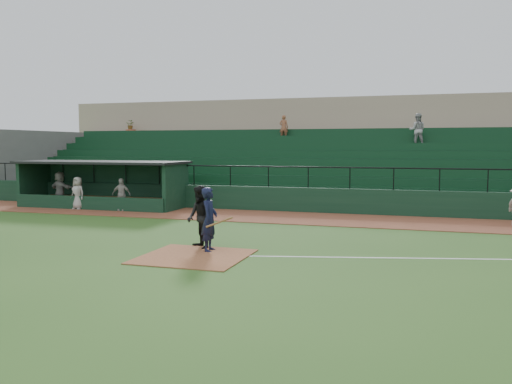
% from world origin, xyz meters
% --- Properties ---
extents(ground, '(90.00, 90.00, 0.00)m').
position_xyz_m(ground, '(0.00, 0.00, 0.00)').
color(ground, '#284E19').
rests_on(ground, ground).
extents(warning_track, '(40.00, 4.00, 0.03)m').
position_xyz_m(warning_track, '(0.00, 8.00, 0.01)').
color(warning_track, brown).
rests_on(warning_track, ground).
extents(home_plate_dirt, '(3.00, 3.00, 0.03)m').
position_xyz_m(home_plate_dirt, '(0.00, -1.00, 0.01)').
color(home_plate_dirt, brown).
rests_on(home_plate_dirt, ground).
extents(foul_line, '(17.49, 4.44, 0.01)m').
position_xyz_m(foul_line, '(8.00, 1.20, 0.01)').
color(foul_line, white).
rests_on(foul_line, ground).
extents(stadium_structure, '(38.00, 13.08, 6.40)m').
position_xyz_m(stadium_structure, '(-0.00, 16.46, 2.30)').
color(stadium_structure, '#10311E').
rests_on(stadium_structure, ground).
extents(dugout, '(8.90, 3.20, 2.42)m').
position_xyz_m(dugout, '(-9.75, 9.56, 1.33)').
color(dugout, '#10311E').
rests_on(dugout, ground).
extents(batter_at_plate, '(1.07, 0.76, 1.97)m').
position_xyz_m(batter_at_plate, '(0.12, -0.11, 0.99)').
color(batter_at_plate, black).
rests_on(batter_at_plate, ground).
extents(umpire, '(1.22, 1.21, 1.98)m').
position_xyz_m(umpire, '(-0.34, 0.26, 0.99)').
color(umpire, black).
rests_on(umpire, ground).
extents(dugout_player_a, '(0.99, 0.54, 1.61)m').
position_xyz_m(dugout_player_a, '(-7.85, 7.84, 0.83)').
color(dugout_player_a, '#A6A19C').
rests_on(dugout_player_a, warning_track).
extents(dugout_player_b, '(0.87, 0.64, 1.63)m').
position_xyz_m(dugout_player_b, '(-10.29, 7.76, 0.84)').
color(dugout_player_b, '#AAA49F').
rests_on(dugout_player_b, warning_track).
extents(dugout_player_c, '(1.78, 0.98, 1.83)m').
position_xyz_m(dugout_player_c, '(-12.12, 8.77, 0.94)').
color(dugout_player_c, gray).
rests_on(dugout_player_c, warning_track).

